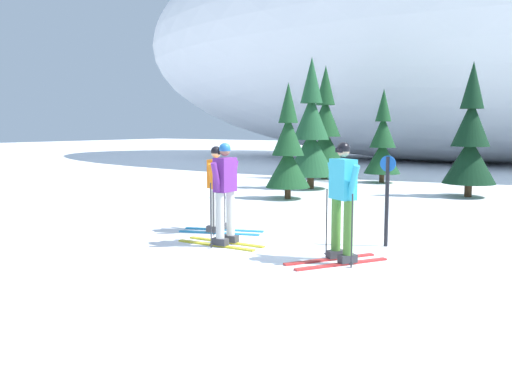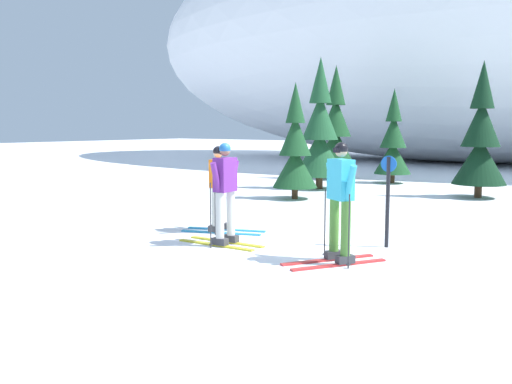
{
  "view_description": "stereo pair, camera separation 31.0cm",
  "coord_description": "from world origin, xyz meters",
  "px_view_note": "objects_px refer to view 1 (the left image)",
  "views": [
    {
      "loc": [
        5.21,
        -8.61,
        2.1
      ],
      "look_at": [
        -0.14,
        -0.68,
        0.95
      ],
      "focal_mm": 38.5,
      "sensor_mm": 36.0,
      "label": 1
    },
    {
      "loc": [
        5.47,
        -8.43,
        2.1
      ],
      "look_at": [
        -0.14,
        -0.68,
        0.95
      ],
      "focal_mm": 38.5,
      "sensor_mm": 36.0,
      "label": 2
    }
  ],
  "objects_px": {
    "pine_tree_far_left": "(325,132)",
    "pine_tree_center_right": "(383,144)",
    "trail_marker_post": "(387,195)",
    "pine_tree_left": "(311,134)",
    "skier_orange_jacket": "(217,187)",
    "skier_purple_jacket": "(225,192)",
    "pine_tree_center_left": "(288,151)",
    "skier_cyan_jacket": "(342,199)",
    "pine_tree_right": "(470,141)"
  },
  "relations": [
    {
      "from": "skier_orange_jacket",
      "to": "pine_tree_center_right",
      "type": "distance_m",
      "value": 11.06
    },
    {
      "from": "pine_tree_center_right",
      "to": "trail_marker_post",
      "type": "bearing_deg",
      "value": -68.48
    },
    {
      "from": "skier_purple_jacket",
      "to": "pine_tree_right",
      "type": "relative_size",
      "value": 0.45
    },
    {
      "from": "pine_tree_left",
      "to": "pine_tree_center_left",
      "type": "relative_size",
      "value": 1.31
    },
    {
      "from": "pine_tree_center_left",
      "to": "trail_marker_post",
      "type": "relative_size",
      "value": 2.1
    },
    {
      "from": "pine_tree_center_right",
      "to": "pine_tree_right",
      "type": "distance_m",
      "value": 4.43
    },
    {
      "from": "skier_cyan_jacket",
      "to": "skier_orange_jacket",
      "type": "bearing_deg",
      "value": 164.66
    },
    {
      "from": "skier_orange_jacket",
      "to": "pine_tree_left",
      "type": "height_order",
      "value": "pine_tree_left"
    },
    {
      "from": "skier_orange_jacket",
      "to": "skier_cyan_jacket",
      "type": "relative_size",
      "value": 0.92
    },
    {
      "from": "pine_tree_center_right",
      "to": "pine_tree_far_left",
      "type": "bearing_deg",
      "value": 175.2
    },
    {
      "from": "pine_tree_far_left",
      "to": "trail_marker_post",
      "type": "bearing_deg",
      "value": -58.13
    },
    {
      "from": "pine_tree_left",
      "to": "trail_marker_post",
      "type": "distance_m",
      "value": 9.02
    },
    {
      "from": "pine_tree_right",
      "to": "skier_purple_jacket",
      "type": "bearing_deg",
      "value": -101.82
    },
    {
      "from": "pine_tree_far_left",
      "to": "skier_purple_jacket",
      "type": "bearing_deg",
      "value": -70.92
    },
    {
      "from": "skier_purple_jacket",
      "to": "pine_tree_far_left",
      "type": "xyz_separation_m",
      "value": [
        -4.19,
        12.1,
        0.92
      ]
    },
    {
      "from": "skier_cyan_jacket",
      "to": "pine_tree_left",
      "type": "distance_m",
      "value": 10.14
    },
    {
      "from": "trail_marker_post",
      "to": "pine_tree_left",
      "type": "bearing_deg",
      "value": 126.8
    },
    {
      "from": "skier_orange_jacket",
      "to": "trail_marker_post",
      "type": "relative_size",
      "value": 1.07
    },
    {
      "from": "skier_purple_jacket",
      "to": "pine_tree_center_right",
      "type": "bearing_deg",
      "value": 98.1
    },
    {
      "from": "trail_marker_post",
      "to": "skier_purple_jacket",
      "type": "bearing_deg",
      "value": -148.02
    },
    {
      "from": "pine_tree_right",
      "to": "trail_marker_post",
      "type": "bearing_deg",
      "value": -86.85
    },
    {
      "from": "skier_purple_jacket",
      "to": "pine_tree_center_left",
      "type": "xyz_separation_m",
      "value": [
        -2.28,
        6.01,
        0.45
      ]
    },
    {
      "from": "pine_tree_left",
      "to": "pine_tree_center_right",
      "type": "relative_size",
      "value": 1.26
    },
    {
      "from": "skier_purple_jacket",
      "to": "trail_marker_post",
      "type": "distance_m",
      "value": 2.84
    },
    {
      "from": "skier_purple_jacket",
      "to": "pine_tree_center_left",
      "type": "distance_m",
      "value": 6.44
    },
    {
      "from": "skier_orange_jacket",
      "to": "skier_purple_jacket",
      "type": "bearing_deg",
      "value": -45.36
    },
    {
      "from": "skier_orange_jacket",
      "to": "pine_tree_far_left",
      "type": "xyz_separation_m",
      "value": [
        -3.32,
        11.22,
        0.97
      ]
    },
    {
      "from": "pine_tree_right",
      "to": "pine_tree_center_right",
      "type": "bearing_deg",
      "value": 145.85
    },
    {
      "from": "pine_tree_center_left",
      "to": "skier_purple_jacket",
      "type": "bearing_deg",
      "value": -69.26
    },
    {
      "from": "pine_tree_center_left",
      "to": "trail_marker_post",
      "type": "xyz_separation_m",
      "value": [
        4.68,
        -4.51,
        -0.5
      ]
    },
    {
      "from": "pine_tree_left",
      "to": "skier_cyan_jacket",
      "type": "bearing_deg",
      "value": -58.96
    },
    {
      "from": "skier_cyan_jacket",
      "to": "pine_tree_far_left",
      "type": "bearing_deg",
      "value": 118.03
    },
    {
      "from": "pine_tree_center_left",
      "to": "pine_tree_right",
      "type": "xyz_separation_m",
      "value": [
        4.25,
        3.4,
        0.27
      ]
    },
    {
      "from": "pine_tree_center_left",
      "to": "pine_tree_center_right",
      "type": "bearing_deg",
      "value": 84.34
    },
    {
      "from": "pine_tree_center_right",
      "to": "skier_orange_jacket",
      "type": "bearing_deg",
      "value": -85.73
    },
    {
      "from": "skier_cyan_jacket",
      "to": "skier_purple_jacket",
      "type": "distance_m",
      "value": 2.24
    },
    {
      "from": "pine_tree_center_left",
      "to": "pine_tree_right",
      "type": "relative_size",
      "value": 0.84
    },
    {
      "from": "pine_tree_left",
      "to": "trail_marker_post",
      "type": "relative_size",
      "value": 2.74
    },
    {
      "from": "skier_purple_jacket",
      "to": "pine_tree_far_left",
      "type": "relative_size",
      "value": 0.4
    },
    {
      "from": "skier_cyan_jacket",
      "to": "pine_tree_right",
      "type": "height_order",
      "value": "pine_tree_right"
    },
    {
      "from": "skier_cyan_jacket",
      "to": "pine_tree_far_left",
      "type": "xyz_separation_m",
      "value": [
        -6.43,
        12.07,
        0.88
      ]
    },
    {
      "from": "pine_tree_far_left",
      "to": "pine_tree_center_right",
      "type": "bearing_deg",
      "value": -4.8
    },
    {
      "from": "skier_cyan_jacket",
      "to": "trail_marker_post",
      "type": "relative_size",
      "value": 1.17
    },
    {
      "from": "skier_cyan_jacket",
      "to": "pine_tree_center_left",
      "type": "relative_size",
      "value": 0.56
    },
    {
      "from": "pine_tree_right",
      "to": "trail_marker_post",
      "type": "height_order",
      "value": "pine_tree_right"
    },
    {
      "from": "pine_tree_left",
      "to": "pine_tree_right",
      "type": "height_order",
      "value": "pine_tree_left"
    },
    {
      "from": "skier_purple_jacket",
      "to": "pine_tree_center_right",
      "type": "relative_size",
      "value": 0.52
    },
    {
      "from": "skier_cyan_jacket",
      "to": "pine_tree_center_right",
      "type": "bearing_deg",
      "value": 108.34
    },
    {
      "from": "pine_tree_far_left",
      "to": "pine_tree_left",
      "type": "bearing_deg",
      "value": -70.4
    },
    {
      "from": "skier_cyan_jacket",
      "to": "pine_tree_center_right",
      "type": "xyz_separation_m",
      "value": [
        -3.93,
        11.86,
        0.46
      ]
    }
  ]
}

